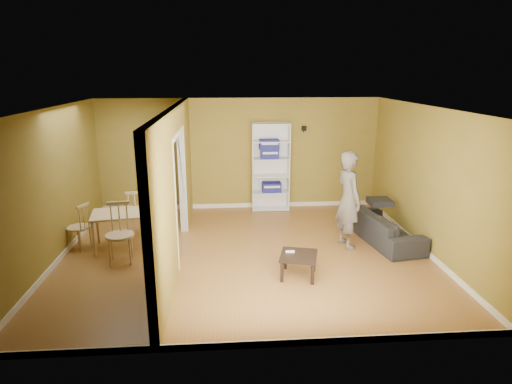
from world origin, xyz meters
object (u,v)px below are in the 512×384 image
sofa (385,223)px  chair_near (120,234)px  person (349,191)px  bookshelf (270,167)px  coffee_table (299,258)px  dining_table (123,216)px  chair_left (78,226)px  chair_far (136,212)px

sofa → chair_near: chair_near is taller
person → chair_near: (-4.06, -0.42, -0.54)m
bookshelf → person: bearing=-63.2°
coffee_table → dining_table: 3.37m
coffee_table → bookshelf: bearing=91.4°
bookshelf → dining_table: bearing=-144.3°
sofa → coffee_table: sofa is taller
chair_left → coffee_table: bearing=91.6°
chair_left → chair_near: (0.91, -0.65, 0.08)m
chair_far → dining_table: bearing=70.6°
chair_left → chair_far: chair_far is taller
sofa → person: bearing=93.3°
person → dining_table: bearing=73.6°
sofa → person: size_ratio=0.89×
bookshelf → dining_table: (-2.96, -2.13, -0.42)m
bookshelf → chair_far: bookshelf is taller
person → bookshelf: (-1.19, 2.37, -0.04)m
chair_left → chair_far: 1.13m
sofa → dining_table: (-4.94, 0.07, 0.24)m
chair_far → sofa: bearing=163.6°
sofa → chair_far: 4.87m
coffee_table → chair_far: 3.56m
person → chair_left: (-4.97, 0.23, -0.62)m
chair_left → chair_far: size_ratio=0.92×
bookshelf → chair_near: 4.04m
chair_left → chair_far: bearing=145.2°
sofa → chair_near: size_ratio=1.81×
person → coffee_table: (-1.11, -1.18, -0.74)m
bookshelf → chair_left: size_ratio=2.34×
dining_table → chair_far: size_ratio=1.14×
coffee_table → chair_near: bearing=165.6°
person → dining_table: 4.18m
dining_table → chair_far: bearing=79.0°
dining_table → chair_near: size_ratio=1.04×
sofa → coffee_table: size_ratio=3.33×
bookshelf → chair_far: bearing=-151.9°
coffee_table → chair_near: size_ratio=0.54×
bookshelf → chair_far: 3.26m
chair_left → bookshelf: bearing=141.3°
bookshelf → coffee_table: bookshelf is taller
chair_far → person: bearing=159.7°
coffee_table → chair_near: chair_near is taller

